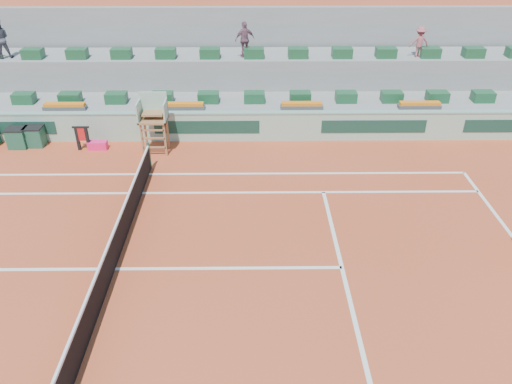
% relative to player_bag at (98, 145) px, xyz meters
% --- Properties ---
extents(ground, '(90.00, 90.00, 0.00)m').
position_rel_player_bag_xyz_m(ground, '(2.45, -7.65, -0.17)').
color(ground, '#AA3E21').
rests_on(ground, ground).
extents(seating_tier_lower, '(36.00, 4.00, 1.20)m').
position_rel_player_bag_xyz_m(seating_tier_lower, '(2.45, 3.05, 0.43)').
color(seating_tier_lower, gray).
rests_on(seating_tier_lower, ground).
extents(seating_tier_upper, '(36.00, 2.40, 2.60)m').
position_rel_player_bag_xyz_m(seating_tier_upper, '(2.45, 4.65, 1.13)').
color(seating_tier_upper, gray).
rests_on(seating_tier_upper, ground).
extents(stadium_back_wall, '(36.00, 0.40, 4.40)m').
position_rel_player_bag_xyz_m(stadium_back_wall, '(2.45, 6.25, 2.03)').
color(stadium_back_wall, gray).
rests_on(stadium_back_wall, ground).
extents(player_bag, '(0.77, 0.34, 0.34)m').
position_rel_player_bag_xyz_m(player_bag, '(0.00, 0.00, 0.00)').
color(player_bag, '#FE216D').
rests_on(player_bag, ground).
extents(spectator_left, '(1.02, 0.90, 1.74)m').
position_rel_player_bag_xyz_m(spectator_left, '(-4.91, 4.14, 3.30)').
color(spectator_left, '#474753').
rests_on(spectator_left, seating_tier_upper).
extents(spectator_mid, '(1.00, 0.70, 1.58)m').
position_rel_player_bag_xyz_m(spectator_mid, '(6.04, 4.19, 3.22)').
color(spectator_mid, '#7C5264').
rests_on(spectator_mid, seating_tier_upper).
extents(spectator_right, '(0.90, 0.56, 1.35)m').
position_rel_player_bag_xyz_m(spectator_right, '(13.93, 4.14, 3.10)').
color(spectator_right, '#A15058').
rests_on(spectator_right, seating_tier_upper).
extents(court_lines, '(23.89, 11.09, 0.01)m').
position_rel_player_bag_xyz_m(court_lines, '(2.45, -7.65, -0.17)').
color(court_lines, silver).
rests_on(court_lines, ground).
extents(tennis_net, '(0.10, 11.97, 1.10)m').
position_rel_player_bag_xyz_m(tennis_net, '(2.45, -7.65, 0.36)').
color(tennis_net, black).
rests_on(tennis_net, ground).
extents(advertising_hoarding, '(36.00, 0.34, 1.26)m').
position_rel_player_bag_xyz_m(advertising_hoarding, '(2.47, 0.85, 0.46)').
color(advertising_hoarding, '#92B7A1').
rests_on(advertising_hoarding, ground).
extents(umpire_chair, '(1.10, 0.90, 2.40)m').
position_rel_player_bag_xyz_m(umpire_chair, '(2.45, -0.15, 1.37)').
color(umpire_chair, brown).
rests_on(umpire_chair, ground).
extents(seat_row_lower, '(32.90, 0.60, 0.44)m').
position_rel_player_bag_xyz_m(seat_row_lower, '(2.45, 2.15, 1.25)').
color(seat_row_lower, '#194C2B').
rests_on(seat_row_lower, seating_tier_lower).
extents(seat_row_upper, '(32.90, 0.60, 0.44)m').
position_rel_player_bag_xyz_m(seat_row_upper, '(2.45, 4.05, 2.65)').
color(seat_row_upper, '#194C2B').
rests_on(seat_row_upper, seating_tier_upper).
extents(flower_planters, '(26.80, 0.36, 0.28)m').
position_rel_player_bag_xyz_m(flower_planters, '(0.95, 1.35, 1.16)').
color(flower_planters, '#484848').
rests_on(flower_planters, seating_tier_lower).
extents(drink_cooler_a, '(0.75, 0.65, 0.84)m').
position_rel_player_bag_xyz_m(drink_cooler_a, '(-2.65, 0.35, 0.25)').
color(drink_cooler_a, '#1A4F3A').
rests_on(drink_cooler_a, ground).
extents(drink_cooler_b, '(0.79, 0.68, 0.84)m').
position_rel_player_bag_xyz_m(drink_cooler_b, '(-3.30, 0.23, 0.25)').
color(drink_cooler_b, '#1A4F3A').
rests_on(drink_cooler_b, ground).
extents(towel_rack, '(0.67, 0.11, 1.03)m').
position_rel_player_bag_xyz_m(towel_rack, '(-0.55, -0.06, 0.43)').
color(towel_rack, black).
rests_on(towel_rack, ground).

